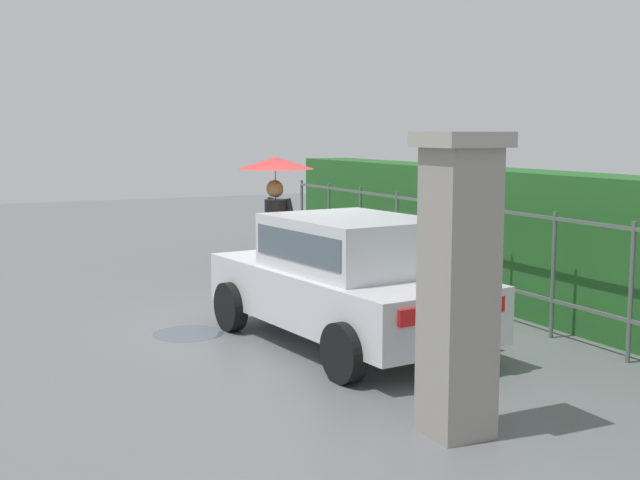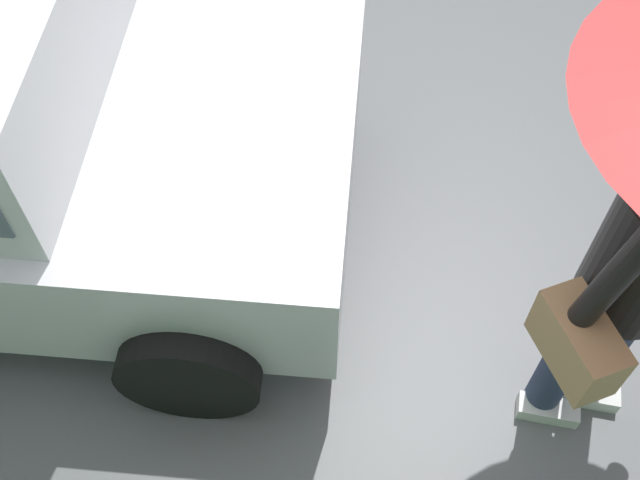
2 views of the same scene
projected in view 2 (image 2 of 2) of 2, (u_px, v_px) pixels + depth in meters
The scene contains 2 objects.
ground_plane at pixel (282, 252), 3.89m from camera, with size 40.00×40.00×0.00m, color slate.
puddle_near at pixel (285, 56), 4.66m from camera, with size 0.86×0.86×0.00m, color #4C545B.
Camera 2 is at (-0.59, 2.04, 3.26)m, focal length 43.99 mm.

